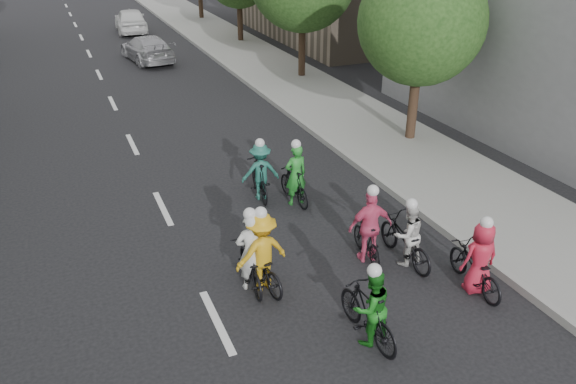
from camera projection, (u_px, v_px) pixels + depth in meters
ground at (217, 322)px, 10.70m from camera, size 120.00×120.00×0.00m
sidewalk_right at (342, 113)px, 21.71m from camera, size 4.00×80.00×0.15m
curb_right at (296, 119)px, 21.02m from camera, size 0.18×80.00×0.18m
tree_r_0 at (422, 22)px, 17.46m from camera, size 4.00×4.00×5.97m
cyclist_0 at (250, 261)px, 11.49m from camera, size 0.73×1.73×1.86m
cyclist_1 at (369, 311)px, 9.98m from camera, size 0.77×1.81×1.66m
cyclist_2 at (261, 258)px, 11.44m from camera, size 1.19×1.85×1.87m
cyclist_3 at (369, 232)px, 12.36m from camera, size 1.04×1.51×1.85m
cyclist_4 at (477, 264)px, 11.38m from camera, size 0.81×1.82×1.73m
cyclist_5 at (295, 181)px, 14.85m from camera, size 0.64×1.62×1.83m
cyclist_6 at (406, 239)px, 12.31m from camera, size 0.71×1.92×1.60m
cyclist_7 at (260, 175)px, 15.12m from camera, size 1.09×1.83×1.73m
follow_car_lead at (147, 49)px, 29.36m from camera, size 2.43×4.81×1.34m
follow_car_trail at (131, 20)px, 36.58m from camera, size 2.13×4.71×1.57m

